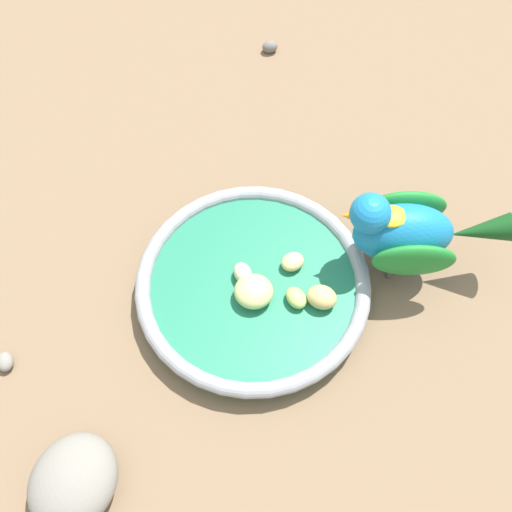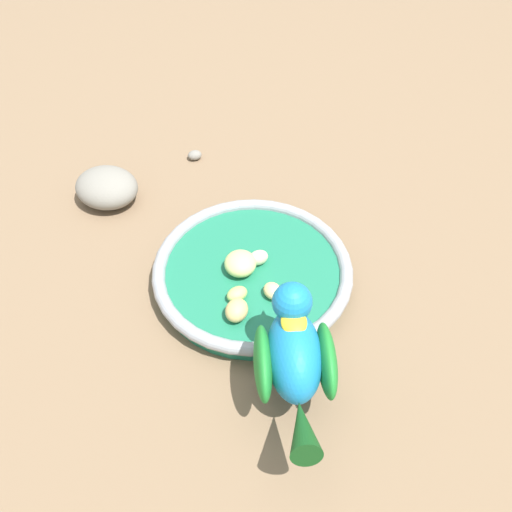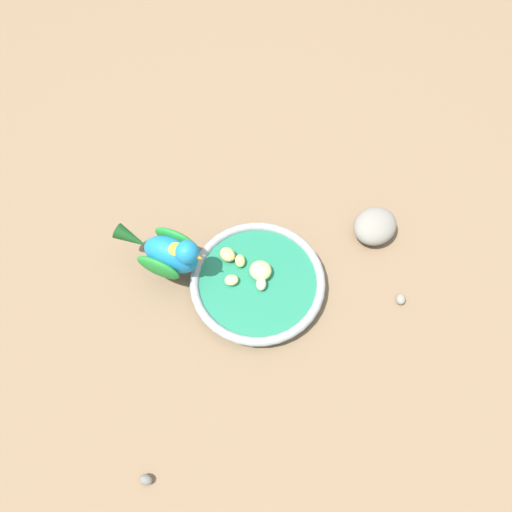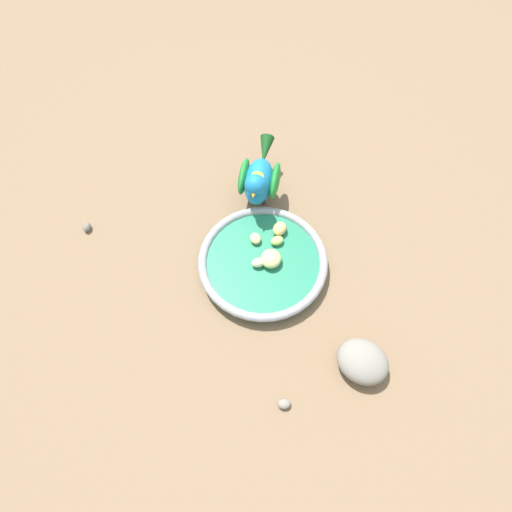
{
  "view_description": "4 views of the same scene",
  "coord_description": "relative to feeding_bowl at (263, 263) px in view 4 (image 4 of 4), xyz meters",
  "views": [
    {
      "loc": [
        -0.29,
        -0.09,
        0.63
      ],
      "look_at": [
        0.03,
        -0.01,
        0.06
      ],
      "focal_mm": 46.75,
      "sensor_mm": 36.0,
      "label": 1
    },
    {
      "loc": [
        0.11,
        -0.45,
        0.54
      ],
      "look_at": [
        0.02,
        -0.01,
        0.04
      ],
      "focal_mm": 39.96,
      "sensor_mm": 36.0,
      "label": 2
    },
    {
      "loc": [
        0.28,
        0.2,
        0.75
      ],
      "look_at": [
        -0.0,
        -0.03,
        0.07
      ],
      "focal_mm": 31.53,
      "sensor_mm": 36.0,
      "label": 3
    },
    {
      "loc": [
        -0.15,
        0.36,
        0.77
      ],
      "look_at": [
        0.02,
        -0.0,
        0.05
      ],
      "focal_mm": 32.19,
      "sensor_mm": 36.0,
      "label": 4
    }
  ],
  "objects": [
    {
      "name": "feeding_bowl",
      "position": [
        0.0,
        0.0,
        0.0
      ],
      "size": [
        0.24,
        0.24,
        0.03
      ],
      "color": "#1E7251",
      "rests_on": "ground_plane"
    },
    {
      "name": "apple_piece_3",
      "position": [
        -0.0,
        -0.07,
        0.02
      ],
      "size": [
        0.03,
        0.03,
        0.02
      ],
      "primitive_type": "ellipsoid",
      "rotation": [
        0.0,
        0.0,
        4.61
      ],
      "color": "tan",
      "rests_on": "feeding_bowl"
    },
    {
      "name": "apple_piece_1",
      "position": [
        -0.02,
        -0.0,
        0.02
      ],
      "size": [
        0.04,
        0.05,
        0.02
      ],
      "primitive_type": "ellipsoid",
      "rotation": [
        0.0,
        0.0,
        4.88
      ],
      "color": "#C6D17A",
      "rests_on": "feeding_bowl"
    },
    {
      "name": "apple_piece_0",
      "position": [
        0.03,
        -0.03,
        0.01
      ],
      "size": [
        0.03,
        0.03,
        0.02
      ],
      "primitive_type": "ellipsoid",
      "rotation": [
        0.0,
        0.0,
        5.49
      ],
      "color": "#E5C67F",
      "rests_on": "feeding_bowl"
    },
    {
      "name": "ground_plane",
      "position": [
        -0.01,
        0.01,
        -0.02
      ],
      "size": [
        4.0,
        4.0,
        0.0
      ],
      "primitive_type": "plane",
      "color": "#7A6047"
    },
    {
      "name": "pebble_0",
      "position": [
        0.35,
        0.07,
        -0.01
      ],
      "size": [
        0.02,
        0.02,
        0.02
      ],
      "primitive_type": "ellipsoid",
      "rotation": [
        0.0,
        0.0,
        5.15
      ],
      "color": "slate",
      "rests_on": "ground_plane"
    },
    {
      "name": "rock_large",
      "position": [
        -0.23,
        0.1,
        0.01
      ],
      "size": [
        0.1,
        0.09,
        0.05
      ],
      "primitive_type": "ellipsoid",
      "rotation": [
        0.0,
        0.0,
        3.01
      ],
      "color": "gray",
      "rests_on": "ground_plane"
    },
    {
      "name": "parrot",
      "position": [
        0.07,
        -0.14,
        0.05
      ],
      "size": [
        0.1,
        0.17,
        0.12
      ],
      "rotation": [
        0.0,
        0.0,
        1.84
      ],
      "color": "#59544C",
      "rests_on": "ground_plane"
    },
    {
      "name": "apple_piece_2",
      "position": [
        -0.01,
        -0.05,
        0.01
      ],
      "size": [
        0.03,
        0.03,
        0.02
      ],
      "primitive_type": "ellipsoid",
      "rotation": [
        0.0,
        0.0,
        0.8
      ],
      "color": "#B2CC66",
      "rests_on": "feeding_bowl"
    },
    {
      "name": "pebble_1",
      "position": [
        -0.14,
        0.22,
        -0.01
      ],
      "size": [
        0.03,
        0.02,
        0.01
      ],
      "primitive_type": "ellipsoid",
      "rotation": [
        0.0,
        0.0,
        3.64
      ],
      "color": "gray",
      "rests_on": "ground_plane"
    },
    {
      "name": "apple_piece_4",
      "position": [
        0.0,
        0.02,
        0.02
      ],
      "size": [
        0.03,
        0.03,
        0.02
      ],
      "primitive_type": "ellipsoid",
      "rotation": [
        0.0,
        0.0,
        0.67
      ],
      "color": "beige",
      "rests_on": "feeding_bowl"
    }
  ]
}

